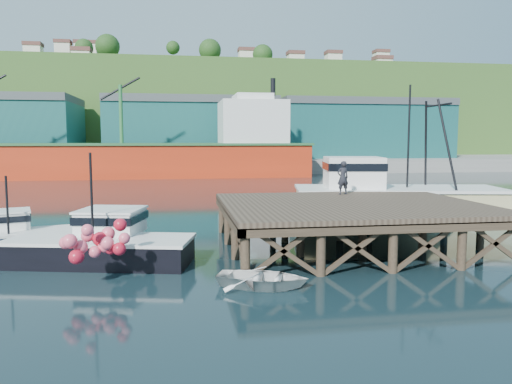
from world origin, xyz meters
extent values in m
plane|color=black|center=(0.00, 0.00, 0.00)|extent=(300.00, 300.00, 0.00)
cube|color=brown|center=(5.50, 0.00, 2.00)|extent=(12.00, 10.00, 0.25)
cube|color=#473828|center=(5.50, -4.85, 1.75)|extent=(12.00, 0.30, 0.35)
cylinder|color=#473828|center=(-0.20, -4.70, 0.80)|extent=(0.36, 0.36, 2.60)
cylinder|color=#473828|center=(-0.20, 4.70, 0.80)|extent=(0.36, 0.36, 2.60)
cylinder|color=#473828|center=(11.20, 4.70, 0.80)|extent=(0.36, 0.36, 2.60)
cube|color=gray|center=(0.00, 70.00, 1.00)|extent=(160.00, 40.00, 2.00)
cube|color=#1B5C59|center=(0.00, 65.00, 6.50)|extent=(28.00, 16.00, 9.00)
cube|color=#1B5C59|center=(30.00, 65.00, 6.50)|extent=(30.00, 16.00, 9.00)
cube|color=red|center=(-12.00, 48.00, 2.20)|extent=(55.00, 9.50, 4.40)
cube|color=#26592D|center=(-12.00, 48.00, 4.50)|extent=(55.50, 10.00, 0.30)
cube|color=silver|center=(8.00, 48.00, 7.50)|extent=(9.00, 9.00, 6.00)
cube|color=silver|center=(8.00, 48.00, 10.80)|extent=(5.00, 7.00, 1.20)
cylinder|color=black|center=(11.00, 48.00, 12.50)|extent=(0.70, 0.70, 2.50)
cube|color=#2D511E|center=(0.00, 100.00, 11.00)|extent=(220.00, 50.00, 22.00)
cube|color=black|center=(-10.18, 1.38, 0.43)|extent=(5.86, 3.50, 0.86)
cube|color=silver|center=(-10.18, 1.38, 0.87)|extent=(5.97, 3.57, 0.11)
cube|color=silver|center=(-10.47, 2.33, 1.28)|extent=(2.24, 2.24, 0.86)
cube|color=black|center=(-10.47, 2.33, 1.47)|extent=(2.36, 2.36, 0.29)
cylinder|color=black|center=(-10.02, 0.85, 2.19)|extent=(0.10, 0.10, 2.66)
cube|color=black|center=(-5.76, -1.54, 0.50)|extent=(7.70, 4.27, 1.01)
cube|color=silver|center=(-5.76, -1.54, 1.03)|extent=(7.85, 4.36, 0.13)
cube|color=silver|center=(-5.46, -0.27, 1.51)|extent=(2.90, 2.90, 1.01)
cube|color=black|center=(-5.46, -0.27, 1.74)|extent=(3.07, 3.07, 0.34)
cylinder|color=black|center=(-5.92, -2.25, 2.80)|extent=(0.10, 0.10, 3.58)
sphere|color=#F75B76|center=(-6.02, -4.67, 1.23)|extent=(0.47, 0.47, 0.47)
sphere|color=#F75B76|center=(-5.01, -4.45, 1.46)|extent=(0.47, 0.47, 0.47)
sphere|color=#B7162B|center=(-5.46, -5.01, 1.68)|extent=(0.47, 0.47, 0.47)
cube|color=#D1C787|center=(10.89, 6.50, 1.01)|extent=(12.90, 6.40, 2.02)
cube|color=silver|center=(10.89, 6.50, 2.07)|extent=(13.16, 6.66, 0.17)
cube|color=silver|center=(8.08, 6.50, 3.03)|extent=(3.87, 3.69, 2.02)
cube|color=black|center=(8.08, 6.50, 3.48)|extent=(4.00, 3.82, 0.45)
cylinder|color=black|center=(11.45, 6.50, 5.05)|extent=(0.12, 0.12, 6.73)
imported|color=white|center=(0.25, -5.80, 0.33)|extent=(3.80, 3.29, 0.66)
imported|color=black|center=(6.28, 3.55, 3.04)|extent=(0.72, 0.53, 1.82)
camera|label=1|loc=(-2.61, -22.35, 5.07)|focal=35.00mm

